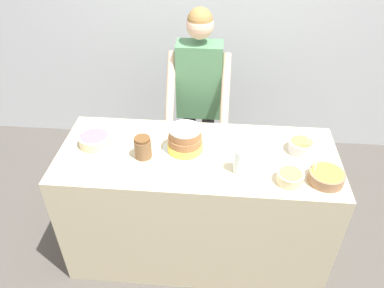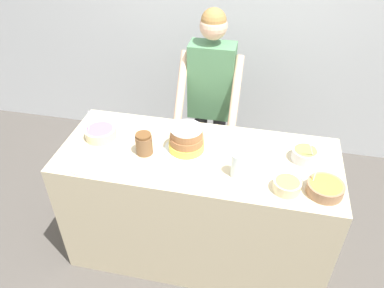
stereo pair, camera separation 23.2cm
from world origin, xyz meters
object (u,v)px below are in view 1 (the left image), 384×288
object	(u,v)px
cake	(185,141)
stoneware_jar	(143,147)
drinking_glass	(240,161)
frosting_bowl_purple	(95,140)
person_baker	(199,89)
frosting_bowl_olive	(301,146)
ceramic_plate	(87,172)
frosting_bowl_yellow	(290,177)
frosting_bowl_orange	(326,176)

from	to	relation	value
cake	stoneware_jar	size ratio (longest dim) A/B	2.03
cake	stoneware_jar	bearing A→B (deg)	-161.98
cake	drinking_glass	xyz separation A→B (m)	(0.35, -0.17, -0.00)
frosting_bowl_purple	person_baker	bearing A→B (deg)	46.55
cake	frosting_bowl_olive	bearing A→B (deg)	4.67
drinking_glass	stoneware_jar	xyz separation A→B (m)	(-0.61, 0.09, -0.01)
frosting_bowl_purple	ceramic_plate	distance (m)	0.29
cake	frosting_bowl_olive	distance (m)	0.75
cake	frosting_bowl_purple	world-z (taller)	frosting_bowl_purple
frosting_bowl_olive	stoneware_jar	size ratio (longest dim) A/B	1.12
frosting_bowl_yellow	cake	bearing A→B (deg)	159.15
frosting_bowl_yellow	ceramic_plate	distance (m)	1.21
drinking_glass	ceramic_plate	distance (m)	0.93
ceramic_plate	cake	bearing A→B (deg)	25.76
person_baker	stoneware_jar	xyz separation A→B (m)	(-0.30, -0.78, -0.00)
ceramic_plate	stoneware_jar	xyz separation A→B (m)	(0.31, 0.19, 0.07)
person_baker	frosting_bowl_olive	distance (m)	0.95
frosting_bowl_yellow	frosting_bowl_orange	size ratio (longest dim) A/B	0.76
person_baker	frosting_bowl_purple	bearing A→B (deg)	-133.45
frosting_bowl_yellow	frosting_bowl_orange	bearing A→B (deg)	6.12
person_baker	stoneware_jar	size ratio (longest dim) A/B	11.30
frosting_bowl_purple	drinking_glass	distance (m)	0.97
frosting_bowl_olive	stoneware_jar	bearing A→B (deg)	-171.78
frosting_bowl_orange	cake	bearing A→B (deg)	165.44
frosting_bowl_olive	frosting_bowl_yellow	bearing A→B (deg)	-109.05
cake	frosting_bowl_yellow	bearing A→B (deg)	-20.85
frosting_bowl_olive	drinking_glass	distance (m)	0.46
person_baker	stoneware_jar	bearing A→B (deg)	-111.03
person_baker	ceramic_plate	distance (m)	1.15
cake	frosting_bowl_yellow	distance (m)	0.69
frosting_bowl_purple	frosting_bowl_orange	world-z (taller)	frosting_bowl_purple
frosting_bowl_orange	drinking_glass	size ratio (longest dim) A/B	1.31
stoneware_jar	ceramic_plate	bearing A→B (deg)	-148.42
frosting_bowl_purple	drinking_glass	xyz separation A→B (m)	(0.95, -0.19, 0.04)
person_baker	frosting_bowl_purple	distance (m)	0.94
frosting_bowl_yellow	stoneware_jar	distance (m)	0.92
stoneware_jar	cake	bearing A→B (deg)	18.02
frosting_bowl_orange	drinking_glass	xyz separation A→B (m)	(-0.50, 0.05, 0.04)
frosting_bowl_purple	stoneware_jar	size ratio (longest dim) A/B	1.42
frosting_bowl_olive	frosting_bowl_orange	size ratio (longest dim) A/B	0.79
frosting_bowl_purple	drinking_glass	bearing A→B (deg)	-11.26
frosting_bowl_olive	ceramic_plate	size ratio (longest dim) A/B	0.71
person_baker	frosting_bowl_orange	size ratio (longest dim) A/B	7.97
frosting_bowl_yellow	stoneware_jar	bearing A→B (deg)	169.93
cake	frosting_bowl_purple	distance (m)	0.61
frosting_bowl_olive	cake	bearing A→B (deg)	-175.33
frosting_bowl_olive	frosting_bowl_yellow	size ratio (longest dim) A/B	1.03
stoneware_jar	frosting_bowl_purple	bearing A→B (deg)	163.91
frosting_bowl_olive	stoneware_jar	world-z (taller)	frosting_bowl_olive
cake	ceramic_plate	xyz separation A→B (m)	(-0.57, -0.27, -0.07)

